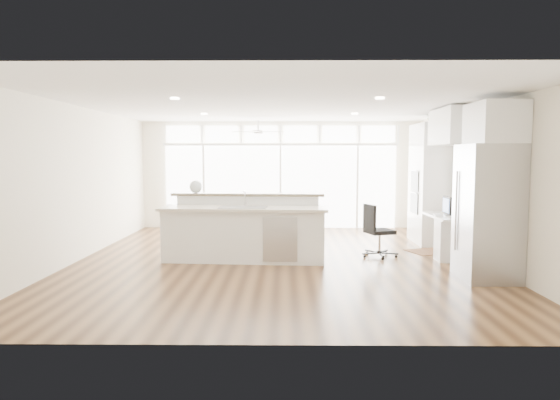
{
  "coord_description": "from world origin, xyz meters",
  "views": [
    {
      "loc": [
        0.13,
        -8.68,
        1.82
      ],
      "look_at": [
        0.02,
        0.6,
        1.01
      ],
      "focal_mm": 32.0,
      "sensor_mm": 36.0,
      "label": 1
    }
  ],
  "objects": [
    {
      "name": "glass_wall",
      "position": [
        0.0,
        3.94,
        1.05
      ],
      "size": [
        5.8,
        0.06,
        2.08
      ],
      "primitive_type": "cube",
      "color": "white",
      "rests_on": "wall_back"
    },
    {
      "name": "kitchen_island",
      "position": [
        -0.59,
        -0.06,
        0.58
      ],
      "size": [
        2.97,
        1.28,
        1.15
      ],
      "primitive_type": "cube",
      "rotation": [
        0.0,
        0.0,
        -0.06
      ],
      "color": "white",
      "rests_on": "floor"
    },
    {
      "name": "upper_cabinets",
      "position": [
        3.17,
        0.3,
        2.35
      ],
      "size": [
        0.64,
        1.3,
        0.64
      ],
      "primitive_type": "cube",
      "color": "white",
      "rests_on": "wall_right"
    },
    {
      "name": "wall_left",
      "position": [
        -3.5,
        0.0,
        1.35
      ],
      "size": [
        0.04,
        8.0,
        2.7
      ],
      "primitive_type": "cube",
      "color": "white",
      "rests_on": "floor"
    },
    {
      "name": "wall_right",
      "position": [
        3.5,
        0.0,
        1.35
      ],
      "size": [
        0.04,
        8.0,
        2.7
      ],
      "primitive_type": "cube",
      "color": "white",
      "rests_on": "floor"
    },
    {
      "name": "refrigerator",
      "position": [
        3.11,
        -1.35,
        1.0
      ],
      "size": [
        0.76,
        0.9,
        2.0
      ],
      "primitive_type": "cube",
      "color": "#A5A5AA",
      "rests_on": "floor"
    },
    {
      "name": "wall_back",
      "position": [
        0.0,
        4.0,
        1.35
      ],
      "size": [
        7.0,
        0.04,
        2.7
      ],
      "primitive_type": "cube",
      "color": "white",
      "rests_on": "floor"
    },
    {
      "name": "oven_cabinet",
      "position": [
        3.17,
        1.8,
        1.25
      ],
      "size": [
        0.64,
        1.2,
        2.5
      ],
      "primitive_type": "cube",
      "color": "white",
      "rests_on": "floor"
    },
    {
      "name": "potted_plant",
      "position": [
        3.17,
        1.8,
        2.61
      ],
      "size": [
        0.27,
        0.29,
        0.22
      ],
      "primitive_type": "imported",
      "rotation": [
        0.0,
        0.0,
        0.05
      ],
      "color": "#365C27",
      "rests_on": "oven_cabinet"
    },
    {
      "name": "transom_row",
      "position": [
        0.0,
        3.94,
        2.38
      ],
      "size": [
        5.9,
        0.06,
        0.4
      ],
      "primitive_type": "cube",
      "color": "white",
      "rests_on": "wall_back"
    },
    {
      "name": "fridge_cabinet",
      "position": [
        3.17,
        -1.35,
        2.3
      ],
      "size": [
        0.64,
        0.9,
        0.6
      ],
      "primitive_type": "cube",
      "color": "white",
      "rests_on": "wall_right"
    },
    {
      "name": "keyboard",
      "position": [
        2.88,
        0.3,
        0.77
      ],
      "size": [
        0.16,
        0.34,
        0.02
      ],
      "primitive_type": "cube",
      "rotation": [
        0.0,
        0.0,
        -0.13
      ],
      "color": "silver",
      "rests_on": "desk_nook"
    },
    {
      "name": "fishbowl",
      "position": [
        -1.51,
        0.4,
        1.27
      ],
      "size": [
        0.25,
        0.25,
        0.23
      ],
      "primitive_type": "sphere",
      "rotation": [
        0.0,
        0.0,
        -0.09
      ],
      "color": "silver",
      "rests_on": "kitchen_island"
    },
    {
      "name": "office_chair",
      "position": [
        1.83,
        0.27,
        0.48
      ],
      "size": [
        0.62,
        0.59,
        0.95
      ],
      "primitive_type": "cube",
      "rotation": [
        0.0,
        0.0,
        0.33
      ],
      "color": "black",
      "rests_on": "floor"
    },
    {
      "name": "desk_window",
      "position": [
        3.46,
        0.3,
        1.55
      ],
      "size": [
        0.04,
        0.85,
        0.85
      ],
      "primitive_type": "cube",
      "color": "white",
      "rests_on": "wall_right"
    },
    {
      "name": "rug",
      "position": [
        2.95,
        0.8,
        0.01
      ],
      "size": [
        1.05,
        0.91,
        0.01
      ],
      "primitive_type": "cube",
      "rotation": [
        0.0,
        0.0,
        0.35
      ],
      "color": "#3C2113",
      "rests_on": "floor"
    },
    {
      "name": "ceiling",
      "position": [
        0.0,
        0.0,
        2.7
      ],
      "size": [
        7.0,
        8.0,
        0.02
      ],
      "primitive_type": "cube",
      "color": "white",
      "rests_on": "wall_back"
    },
    {
      "name": "framed_photos",
      "position": [
        3.46,
        0.92,
        1.4
      ],
      "size": [
        0.06,
        0.22,
        0.8
      ],
      "primitive_type": "cube",
      "color": "black",
      "rests_on": "wall_right"
    },
    {
      "name": "recessed_lights",
      "position": [
        0.0,
        0.2,
        2.68
      ],
      "size": [
        3.4,
        3.0,
        0.02
      ],
      "primitive_type": "cube",
      "color": "silver",
      "rests_on": "ceiling"
    },
    {
      "name": "monitor",
      "position": [
        3.05,
        0.3,
        0.94
      ],
      "size": [
        0.08,
        0.43,
        0.36
      ],
      "primitive_type": "cube",
      "rotation": [
        0.0,
        0.0,
        -0.02
      ],
      "color": "black",
      "rests_on": "desk_nook"
    },
    {
      "name": "wall_front",
      "position": [
        0.0,
        -4.0,
        1.35
      ],
      "size": [
        7.0,
        0.04,
        2.7
      ],
      "primitive_type": "cube",
      "color": "white",
      "rests_on": "floor"
    },
    {
      "name": "ceiling_fan",
      "position": [
        -0.5,
        2.8,
        2.48
      ],
      "size": [
        1.16,
        1.16,
        0.32
      ],
      "primitive_type": "cube",
      "color": "silver",
      "rests_on": "ceiling"
    },
    {
      "name": "desk_nook",
      "position": [
        3.13,
        0.3,
        0.38
      ],
      "size": [
        0.72,
        1.3,
        0.76
      ],
      "primitive_type": "cube",
      "color": "white",
      "rests_on": "floor"
    },
    {
      "name": "floor",
      "position": [
        0.0,
        0.0,
        -0.01
      ],
      "size": [
        7.0,
        8.0,
        0.02
      ],
      "primitive_type": "cube",
      "color": "#3E2513",
      "rests_on": "ground"
    }
  ]
}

